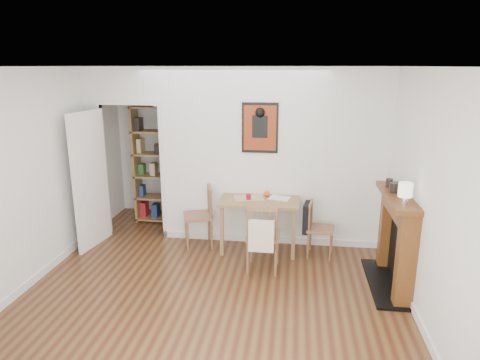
# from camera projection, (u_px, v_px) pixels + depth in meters

# --- Properties ---
(ground) EXTENTS (5.20, 5.20, 0.00)m
(ground) POSITION_uv_depth(u_px,v_px,m) (217.00, 283.00, 5.31)
(ground) COLOR brown
(ground) RESTS_ON ground
(room_shell) EXTENTS (5.20, 5.20, 5.20)m
(room_shell) POSITION_uv_depth(u_px,v_px,m) (239.00, 158.00, 6.24)
(room_shell) COLOR white
(room_shell) RESTS_ON ground
(dining_table) EXTENTS (1.12, 0.71, 0.76)m
(dining_table) POSITION_uv_depth(u_px,v_px,m) (259.00, 205.00, 6.13)
(dining_table) COLOR olive
(dining_table) RESTS_ON ground
(chair_left) EXTENTS (0.57, 0.57, 0.91)m
(chair_left) POSITION_uv_depth(u_px,v_px,m) (198.00, 217.00, 6.30)
(chair_left) COLOR brown
(chair_left) RESTS_ON ground
(chair_right) EXTENTS (0.49, 0.44, 0.79)m
(chair_right) POSITION_uv_depth(u_px,v_px,m) (319.00, 228.00, 5.97)
(chair_right) COLOR brown
(chair_right) RESTS_ON ground
(chair_front) EXTENTS (0.47, 0.53, 0.93)m
(chair_front) POSITION_uv_depth(u_px,v_px,m) (263.00, 236.00, 5.54)
(chair_front) COLOR brown
(chair_front) RESTS_ON ground
(bookshelf) EXTENTS (0.84, 0.34, 2.00)m
(bookshelf) POSITION_uv_depth(u_px,v_px,m) (159.00, 165.00, 7.20)
(bookshelf) COLOR olive
(bookshelf) RESTS_ON ground
(fireplace) EXTENTS (0.45, 1.25, 1.16)m
(fireplace) POSITION_uv_depth(u_px,v_px,m) (397.00, 238.00, 5.11)
(fireplace) COLOR brown
(fireplace) RESTS_ON ground
(red_glass) EXTENTS (0.07, 0.07, 0.09)m
(red_glass) POSITION_uv_depth(u_px,v_px,m) (248.00, 197.00, 6.07)
(red_glass) COLOR maroon
(red_glass) RESTS_ON dining_table
(orange_fruit) EXTENTS (0.08, 0.08, 0.08)m
(orange_fruit) POSITION_uv_depth(u_px,v_px,m) (267.00, 194.00, 6.22)
(orange_fruit) COLOR #FF500D
(orange_fruit) RESTS_ON dining_table
(placemat) EXTENTS (0.47, 0.40, 0.00)m
(placemat) POSITION_uv_depth(u_px,v_px,m) (249.00, 198.00, 6.16)
(placemat) COLOR beige
(placemat) RESTS_ON dining_table
(notebook) EXTENTS (0.34, 0.28, 0.01)m
(notebook) POSITION_uv_depth(u_px,v_px,m) (280.00, 198.00, 6.12)
(notebook) COLOR silver
(notebook) RESTS_ON dining_table
(mantel_lamp) EXTENTS (0.15, 0.15, 0.24)m
(mantel_lamp) POSITION_uv_depth(u_px,v_px,m) (405.00, 191.00, 4.57)
(mantel_lamp) COLOR silver
(mantel_lamp) RESTS_ON fireplace
(ceramic_jar_a) EXTENTS (0.10, 0.10, 0.12)m
(ceramic_jar_a) POSITION_uv_depth(u_px,v_px,m) (394.00, 188.00, 5.03)
(ceramic_jar_a) COLOR black
(ceramic_jar_a) RESTS_ON fireplace
(ceramic_jar_b) EXTENTS (0.09, 0.09, 0.11)m
(ceramic_jar_b) POSITION_uv_depth(u_px,v_px,m) (389.00, 183.00, 5.26)
(ceramic_jar_b) COLOR black
(ceramic_jar_b) RESTS_ON fireplace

